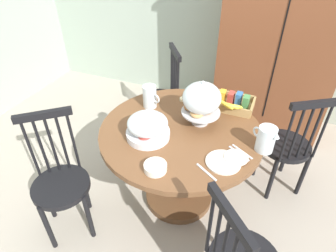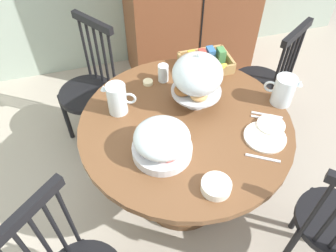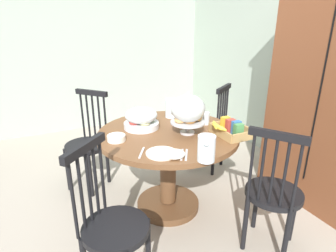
{
  "view_description": "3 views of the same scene",
  "coord_description": "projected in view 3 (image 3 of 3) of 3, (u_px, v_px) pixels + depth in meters",
  "views": [
    {
      "loc": [
        0.57,
        -1.43,
        1.99
      ],
      "look_at": [
        -0.07,
        0.12,
        0.74
      ],
      "focal_mm": 30.94,
      "sensor_mm": 36.0,
      "label": 1
    },
    {
      "loc": [
        -0.41,
        -1.03,
        2.03
      ],
      "look_at": [
        -0.07,
        0.12,
        0.74
      ],
      "focal_mm": 35.06,
      "sensor_mm": 36.0,
      "label": 2
    },
    {
      "loc": [
        1.99,
        -0.82,
        1.59
      ],
      "look_at": [
        0.03,
        0.12,
        0.79
      ],
      "focal_mm": 30.08,
      "sensor_mm": 36.0,
      "label": 3
    }
  ],
  "objects": [
    {
      "name": "ground_plane",
      "position": [
        155.0,
        208.0,
        2.57
      ],
      "size": [
        10.0,
        10.0,
        0.0
      ],
      "primitive_type": "plane",
      "color": "#A89E8E"
    },
    {
      "name": "wall_back",
      "position": [
        317.0,
        53.0,
        2.86
      ],
      "size": [
        4.8,
        0.06,
        2.6
      ],
      "primitive_type": "cube",
      "color": "#9EAD9E",
      "rests_on": "ground_plane"
    },
    {
      "name": "wall_left",
      "position": [
        112.0,
        43.0,
        4.32
      ],
      "size": [
        0.06,
        4.32,
        2.6
      ],
      "primitive_type": "cube",
      "color": "#9EAD9E",
      "rests_on": "ground_plane"
    },
    {
      "name": "dining_table",
      "position": [
        168.0,
        155.0,
        2.41
      ],
      "size": [
        1.17,
        1.17,
        0.74
      ],
      "color": "brown",
      "rests_on": "ground_plane"
    },
    {
      "name": "windsor_chair_near_window",
      "position": [
        209.0,
        131.0,
        3.14
      ],
      "size": [
        0.46,
        0.46,
        0.97
      ],
      "color": "black",
      "rests_on": "ground_plane"
    },
    {
      "name": "windsor_chair_by_cabinet",
      "position": [
        87.0,
        145.0,
        2.79
      ],
      "size": [
        0.47,
        0.47,
        0.97
      ],
      "color": "black",
      "rests_on": "ground_plane"
    },
    {
      "name": "windsor_chair_facing_door",
      "position": [
        112.0,
        227.0,
        1.66
      ],
      "size": [
        0.47,
        0.47,
        0.97
      ],
      "color": "black",
      "rests_on": "ground_plane"
    },
    {
      "name": "windsor_chair_far_side",
      "position": [
        273.0,
        195.0,
        1.98
      ],
      "size": [
        0.46,
        0.46,
        0.97
      ],
      "color": "black",
      "rests_on": "ground_plane"
    },
    {
      "name": "pastry_stand_with_dome",
      "position": [
        188.0,
        110.0,
        2.23
      ],
      "size": [
        0.28,
        0.28,
        0.34
      ],
      "color": "silver",
      "rests_on": "dining_table"
    },
    {
      "name": "fruit_platter_covered",
      "position": [
        141.0,
        118.0,
        2.39
      ],
      "size": [
        0.3,
        0.3,
        0.18
      ],
      "color": "silver",
      "rests_on": "dining_table"
    },
    {
      "name": "orange_juice_pitcher",
      "position": [
        206.0,
        149.0,
        1.82
      ],
      "size": [
        0.18,
        0.14,
        0.18
      ],
      "color": "silver",
      "rests_on": "dining_table"
    },
    {
      "name": "milk_pitcher",
      "position": [
        171.0,
        109.0,
        2.66
      ],
      "size": [
        0.18,
        0.11,
        0.18
      ],
      "color": "silver",
      "rests_on": "dining_table"
    },
    {
      "name": "cereal_basket",
      "position": [
        230.0,
        129.0,
        2.25
      ],
      "size": [
        0.32,
        0.3,
        0.12
      ],
      "color": "tan",
      "rests_on": "dining_table"
    },
    {
      "name": "china_plate_large",
      "position": [
        162.0,
        153.0,
        1.94
      ],
      "size": [
        0.22,
        0.22,
        0.01
      ],
      "primitive_type": "cylinder",
      "color": "white",
      "rests_on": "dining_table"
    },
    {
      "name": "china_plate_small",
      "position": [
        174.0,
        154.0,
        1.9
      ],
      "size": [
        0.15,
        0.15,
        0.01
      ],
      "primitive_type": "cylinder",
      "color": "white",
      "rests_on": "china_plate_large"
    },
    {
      "name": "cereal_bowl",
      "position": [
        116.0,
        138.0,
        2.15
      ],
      "size": [
        0.14,
        0.14,
        0.04
      ],
      "primitive_type": "cylinder",
      "color": "white",
      "rests_on": "dining_table"
    },
    {
      "name": "drinking_glass",
      "position": [
        206.0,
        118.0,
        2.49
      ],
      "size": [
        0.06,
        0.06,
        0.11
      ],
      "primitive_type": "cylinder",
      "color": "silver",
      "rests_on": "dining_table"
    },
    {
      "name": "butter_dish",
      "position": [
        199.0,
        120.0,
        2.58
      ],
      "size": [
        0.06,
        0.06,
        0.02
      ],
      "primitive_type": "cylinder",
      "color": "beige",
      "rests_on": "dining_table"
    },
    {
      "name": "table_knife",
      "position": [
        182.0,
        155.0,
        1.92
      ],
      "size": [
        0.15,
        0.1,
        0.01
      ],
      "primitive_type": "cube",
      "rotation": [
        0.0,
        0.0,
        5.73
      ],
      "color": "silver",
      "rests_on": "dining_table"
    },
    {
      "name": "dinner_fork",
      "position": [
        186.0,
        155.0,
        1.92
      ],
      "size": [
        0.15,
        0.1,
        0.01
      ],
      "primitive_type": "cube",
      "rotation": [
        0.0,
        0.0,
        5.73
      ],
      "color": "silver",
      "rests_on": "dining_table"
    },
    {
      "name": "soup_spoon",
      "position": [
        142.0,
        153.0,
        1.95
      ],
      "size": [
        0.15,
        0.1,
        0.01
      ],
      "primitive_type": "cube",
      "rotation": [
        0.0,
        0.0,
        5.73
      ],
      "color": "silver",
      "rests_on": "dining_table"
    }
  ]
}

